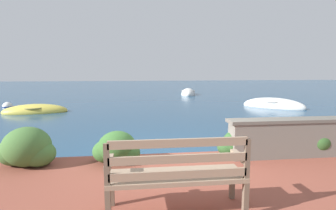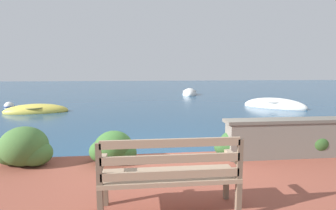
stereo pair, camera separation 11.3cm
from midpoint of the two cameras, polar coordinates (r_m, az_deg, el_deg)
name	(u,v)px [view 1 (the left image)]	position (r m, az deg, el deg)	size (l,w,h in m)	color
ground_plane	(177,163)	(5.40, 1.33, -12.57)	(80.00, 80.00, 0.00)	navy
park_bench	(177,173)	(3.08, 0.86, -14.56)	(1.59, 0.48, 0.93)	brown
stone_wall	(288,137)	(5.51, 24.20, -6.44)	(2.38, 0.39, 0.73)	slate
hedge_clump_far_left	(27,149)	(5.20, -28.99, -8.39)	(1.00, 0.72, 0.68)	#426B33
hedge_clump_left	(117,149)	(4.82, -11.82, -9.38)	(0.85, 0.61, 0.58)	#38662D
hedge_clump_centre	(238,145)	(5.22, 14.31, -8.39)	(0.76, 0.55, 0.52)	#2D5628
hedge_clump_right	(314,142)	(5.93, 28.78, -7.15)	(0.77, 0.56, 0.53)	#38662D
rowboat_nearest	(35,111)	(12.91, -27.16, -1.24)	(2.79, 1.43, 0.66)	#DBC64C
rowboat_mid	(273,106)	(14.04, 21.74, -0.23)	(2.84, 2.63, 0.86)	silver
rowboat_far	(188,94)	(19.76, 4.25, 2.45)	(1.55, 2.51, 0.86)	silver
mooring_buoy	(8,107)	(15.02, -31.73, -0.31)	(0.51, 0.51, 0.46)	white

